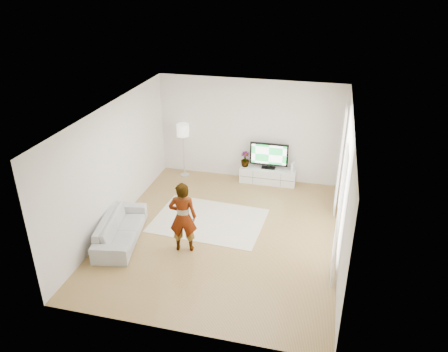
% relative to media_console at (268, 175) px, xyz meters
% --- Properties ---
extents(floor, '(6.00, 6.00, 0.00)m').
position_rel_media_console_xyz_m(floor, '(-0.59, -2.76, -0.21)').
color(floor, '#AC884E').
rests_on(floor, ground).
extents(ceiling, '(6.00, 6.00, 0.00)m').
position_rel_media_console_xyz_m(ceiling, '(-0.59, -2.76, 2.59)').
color(ceiling, white).
rests_on(ceiling, wall_back).
extents(wall_left, '(0.02, 6.00, 2.80)m').
position_rel_media_console_xyz_m(wall_left, '(-3.09, -2.76, 1.19)').
color(wall_left, silver).
rests_on(wall_left, floor).
extents(wall_right, '(0.02, 6.00, 2.80)m').
position_rel_media_console_xyz_m(wall_right, '(1.91, -2.76, 1.19)').
color(wall_right, silver).
rests_on(wall_right, floor).
extents(wall_back, '(5.00, 0.02, 2.80)m').
position_rel_media_console_xyz_m(wall_back, '(-0.59, 0.24, 1.19)').
color(wall_back, silver).
rests_on(wall_back, floor).
extents(wall_front, '(5.00, 0.02, 2.80)m').
position_rel_media_console_xyz_m(wall_front, '(-0.59, -5.76, 1.19)').
color(wall_front, silver).
rests_on(wall_front, floor).
extents(window, '(0.01, 2.60, 2.50)m').
position_rel_media_console_xyz_m(window, '(1.89, -2.46, 1.24)').
color(window, white).
rests_on(window, wall_right).
extents(curtain_near, '(0.04, 0.70, 2.60)m').
position_rel_media_console_xyz_m(curtain_near, '(1.81, -3.76, 1.14)').
color(curtain_near, white).
rests_on(curtain_near, floor).
extents(curtain_far, '(0.04, 0.70, 2.60)m').
position_rel_media_console_xyz_m(curtain_far, '(1.81, -1.16, 1.14)').
color(curtain_far, white).
rests_on(curtain_far, floor).
extents(media_console, '(1.52, 0.43, 0.43)m').
position_rel_media_console_xyz_m(media_console, '(0.00, 0.00, 0.00)').
color(media_console, silver).
rests_on(media_console, floor).
extents(television, '(1.03, 0.20, 0.72)m').
position_rel_media_console_xyz_m(television, '(0.00, 0.03, 0.60)').
color(television, black).
rests_on(television, media_console).
extents(game_console, '(0.10, 0.18, 0.24)m').
position_rel_media_console_xyz_m(game_console, '(0.67, -0.00, 0.34)').
color(game_console, white).
rests_on(game_console, media_console).
extents(potted_plant, '(0.27, 0.27, 0.42)m').
position_rel_media_console_xyz_m(potted_plant, '(-0.65, 0.00, 0.42)').
color(potted_plant, '#3F7238').
rests_on(potted_plant, media_console).
extents(rug, '(2.63, 1.97, 0.01)m').
position_rel_media_console_xyz_m(rug, '(-1.04, -2.32, -0.21)').
color(rug, beige).
rests_on(rug, floor).
extents(player, '(0.63, 0.48, 1.55)m').
position_rel_media_console_xyz_m(player, '(-1.23, -3.55, 0.57)').
color(player, '#334772').
rests_on(player, rug).
extents(sofa, '(1.11, 2.04, 0.56)m').
position_rel_media_console_xyz_m(sofa, '(-2.67, -3.54, 0.07)').
color(sofa, '#A5A5A1').
rests_on(sofa, floor).
extents(floor_lamp, '(0.34, 0.34, 1.53)m').
position_rel_media_console_xyz_m(floor_lamp, '(-2.38, -0.10, 1.08)').
color(floor_lamp, silver).
rests_on(floor_lamp, floor).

